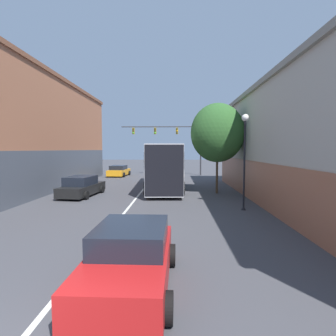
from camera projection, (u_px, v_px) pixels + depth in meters
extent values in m
cube|color=silver|center=(141.00, 192.00, 19.88)|extent=(0.14, 46.18, 0.01)
cube|color=#A86647|center=(21.00, 133.00, 20.65)|extent=(6.11, 23.86, 9.05)
cube|color=#4C515B|center=(60.00, 170.00, 20.78)|extent=(0.24, 23.39, 3.17)
cube|color=brown|center=(19.00, 77.00, 20.34)|extent=(6.36, 24.10, 0.30)
cube|color=#A86647|center=(262.00, 184.00, 14.94)|extent=(0.24, 24.22, 2.51)
cube|color=#B7B7BC|center=(164.00, 165.00, 21.58)|extent=(2.95, 10.73, 3.38)
cube|color=black|center=(164.00, 158.00, 21.53)|extent=(2.99, 10.52, 1.08)
cube|color=beige|center=(164.00, 169.00, 21.60)|extent=(2.98, 10.63, 0.34)
cube|color=black|center=(164.00, 171.00, 16.29)|extent=(2.44, 0.17, 3.25)
cylinder|color=black|center=(151.00, 178.00, 24.95)|extent=(0.34, 1.01, 1.00)
cylinder|color=black|center=(177.00, 178.00, 24.98)|extent=(0.34, 1.01, 1.00)
cylinder|color=black|center=(146.00, 189.00, 18.37)|extent=(0.34, 1.01, 1.00)
cylinder|color=black|center=(182.00, 188.00, 18.41)|extent=(0.34, 1.01, 1.00)
cube|color=red|center=(130.00, 265.00, 6.10)|extent=(1.84, 3.95, 0.75)
cube|color=black|center=(132.00, 235.00, 6.29)|extent=(1.67, 2.06, 0.52)
cylinder|color=black|center=(106.00, 254.00, 7.37)|extent=(0.23, 0.61, 0.61)
cylinder|color=black|center=(171.00, 255.00, 7.29)|extent=(0.23, 0.61, 0.61)
cylinder|color=black|center=(70.00, 305.00, 4.95)|extent=(0.23, 0.61, 0.61)
cylinder|color=black|center=(167.00, 308.00, 4.86)|extent=(0.23, 0.61, 0.61)
cube|color=black|center=(82.00, 189.00, 18.31)|extent=(2.17, 4.44, 0.64)
cube|color=black|center=(81.00, 181.00, 18.05)|extent=(1.81, 2.38, 0.60)
cylinder|color=black|center=(79.00, 189.00, 19.75)|extent=(0.28, 0.58, 0.56)
cylinder|color=black|center=(102.00, 189.00, 19.51)|extent=(0.28, 0.58, 0.56)
cylinder|color=black|center=(60.00, 195.00, 17.13)|extent=(0.28, 0.58, 0.56)
cylinder|color=black|center=(86.00, 195.00, 16.89)|extent=(0.28, 0.58, 0.56)
cube|color=orange|center=(119.00, 172.00, 31.84)|extent=(2.15, 4.16, 0.65)
cube|color=black|center=(118.00, 167.00, 31.60)|extent=(1.85, 2.22, 0.51)
cylinder|color=black|center=(115.00, 173.00, 33.20)|extent=(0.26, 0.58, 0.56)
cylinder|color=black|center=(129.00, 173.00, 32.99)|extent=(0.26, 0.58, 0.56)
cylinder|color=black|center=(108.00, 175.00, 30.72)|extent=(0.26, 0.58, 0.56)
cylinder|color=black|center=(124.00, 175.00, 30.52)|extent=(0.26, 0.58, 0.56)
cylinder|color=#333338|center=(201.00, 150.00, 32.54)|extent=(0.18, 0.18, 6.36)
cylinder|color=#333338|center=(161.00, 127.00, 32.48)|extent=(9.88, 0.12, 0.12)
cube|color=#9E8419|center=(177.00, 131.00, 32.46)|extent=(0.28, 0.24, 0.80)
sphere|color=black|center=(177.00, 129.00, 32.29)|extent=(0.18, 0.18, 0.18)
sphere|color=orange|center=(177.00, 131.00, 32.31)|extent=(0.18, 0.18, 0.18)
sphere|color=black|center=(177.00, 133.00, 32.33)|extent=(0.18, 0.18, 0.18)
cube|color=#9E8419|center=(155.00, 131.00, 32.54)|extent=(0.28, 0.24, 0.80)
sphere|color=black|center=(155.00, 129.00, 32.37)|extent=(0.18, 0.18, 0.18)
sphere|color=black|center=(155.00, 131.00, 32.39)|extent=(0.18, 0.18, 0.18)
sphere|color=green|center=(155.00, 133.00, 32.41)|extent=(0.18, 0.18, 0.18)
cube|color=#9E8419|center=(133.00, 131.00, 32.62)|extent=(0.28, 0.24, 0.80)
sphere|color=black|center=(133.00, 129.00, 32.45)|extent=(0.18, 0.18, 0.18)
sphere|color=black|center=(133.00, 131.00, 32.47)|extent=(0.18, 0.18, 0.18)
sphere|color=green|center=(133.00, 133.00, 32.48)|extent=(0.18, 0.18, 0.18)
cone|color=black|center=(243.00, 208.00, 14.05)|extent=(0.26, 0.26, 0.20)
cylinder|color=black|center=(244.00, 166.00, 13.89)|extent=(0.10, 0.10, 4.77)
sphere|color=white|center=(245.00, 118.00, 13.71)|extent=(0.37, 0.37, 0.37)
cylinder|color=#4C3823|center=(217.00, 174.00, 19.29)|extent=(0.16, 0.16, 2.79)
ellipsoid|color=#2D5B28|center=(217.00, 133.00, 19.08)|extent=(3.90, 3.51, 4.29)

